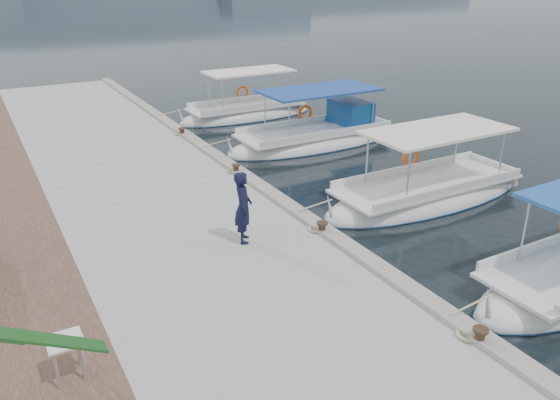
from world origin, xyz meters
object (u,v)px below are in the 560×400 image
(fishing_caique_d, at_px, (317,139))
(fishing_caique_e, at_px, (246,115))
(fisherman, at_px, (243,207))
(fishing_caique_c, at_px, (426,196))

(fishing_caique_d, bearing_deg, fishing_caique_e, 96.55)
(fishing_caique_e, xyz_separation_m, fisherman, (-6.23, -12.49, 1.27))
(fishing_caique_c, bearing_deg, fisherman, -174.92)
(fishing_caique_d, relative_size, fishing_caique_e, 1.14)
(fishing_caique_e, height_order, fisherman, fisherman)
(fishing_caique_e, bearing_deg, fisherman, -116.51)
(fisherman, bearing_deg, fishing_caique_e, -3.59)
(fishing_caique_c, bearing_deg, fishing_caique_d, 87.56)
(fishing_caique_d, relative_size, fisherman, 4.43)
(fishing_caique_d, bearing_deg, fishing_caique_c, -92.44)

